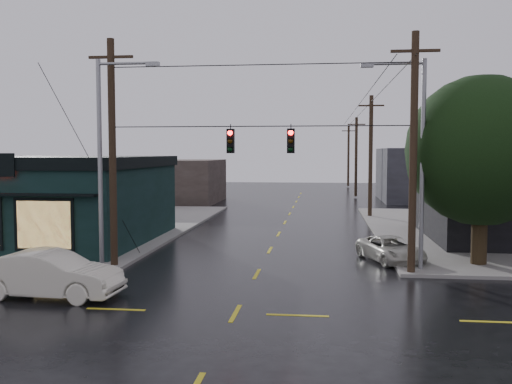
# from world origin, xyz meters

# --- Properties ---
(ground_plane) EXTENTS (160.00, 160.00, 0.00)m
(ground_plane) POSITION_xyz_m (0.00, 0.00, 0.00)
(ground_plane) COLOR black
(sidewalk_nw) EXTENTS (28.00, 28.00, 0.15)m
(sidewalk_nw) POSITION_xyz_m (-20.00, 20.00, 0.07)
(sidewalk_nw) COLOR gray
(sidewalk_nw) RESTS_ON ground
(pizza_shop) EXTENTS (16.30, 12.34, 4.90)m
(pizza_shop) POSITION_xyz_m (-15.00, 12.94, 2.56)
(pizza_shop) COLOR black
(pizza_shop) RESTS_ON ground
(corner_tree) EXTENTS (6.74, 6.74, 8.49)m
(corner_tree) POSITION_xyz_m (9.80, 8.67, 5.25)
(corner_tree) COLOR black
(corner_tree) RESTS_ON ground
(utility_pole_nw) EXTENTS (2.00, 0.32, 10.15)m
(utility_pole_nw) POSITION_xyz_m (-6.50, 6.50, 0.00)
(utility_pole_nw) COLOR black
(utility_pole_nw) RESTS_ON ground
(utility_pole_ne) EXTENTS (2.00, 0.32, 10.15)m
(utility_pole_ne) POSITION_xyz_m (6.50, 6.50, 0.00)
(utility_pole_ne) COLOR black
(utility_pole_ne) RESTS_ON ground
(utility_pole_far_a) EXTENTS (2.00, 0.32, 9.65)m
(utility_pole_far_a) POSITION_xyz_m (6.50, 28.00, 0.00)
(utility_pole_far_a) COLOR black
(utility_pole_far_a) RESTS_ON ground
(utility_pole_far_b) EXTENTS (2.00, 0.32, 9.15)m
(utility_pole_far_b) POSITION_xyz_m (6.50, 48.00, 0.00)
(utility_pole_far_b) COLOR black
(utility_pole_far_b) RESTS_ON ground
(utility_pole_far_c) EXTENTS (2.00, 0.32, 9.15)m
(utility_pole_far_c) POSITION_xyz_m (6.50, 68.00, 0.00)
(utility_pole_far_c) COLOR black
(utility_pole_far_c) RESTS_ON ground
(span_signal_assembly) EXTENTS (13.00, 0.48, 1.23)m
(span_signal_assembly) POSITION_xyz_m (0.10, 6.50, 5.70)
(span_signal_assembly) COLOR black
(span_signal_assembly) RESTS_ON ground
(streetlight_nw) EXTENTS (5.40, 0.30, 9.15)m
(streetlight_nw) POSITION_xyz_m (-6.80, 5.80, 0.00)
(streetlight_nw) COLOR gray
(streetlight_nw) RESTS_ON ground
(streetlight_ne) EXTENTS (5.40, 0.30, 9.15)m
(streetlight_ne) POSITION_xyz_m (7.00, 7.20, 0.00)
(streetlight_ne) COLOR gray
(streetlight_ne) RESTS_ON ground
(bg_building_west) EXTENTS (12.00, 10.00, 4.40)m
(bg_building_west) POSITION_xyz_m (-14.00, 40.00, 2.20)
(bg_building_west) COLOR #342925
(bg_building_west) RESTS_ON ground
(bg_building_east) EXTENTS (14.00, 12.00, 5.60)m
(bg_building_east) POSITION_xyz_m (16.00, 45.00, 2.80)
(bg_building_east) COLOR #2B2A30
(bg_building_east) RESTS_ON ground
(sedan_cream) EXTENTS (5.22, 2.08, 1.69)m
(sedan_cream) POSITION_xyz_m (-6.87, 1.18, 0.84)
(sedan_cream) COLOR beige
(sedan_cream) RESTS_ON ground
(suv_silver) EXTENTS (3.35, 4.72, 1.19)m
(suv_silver) POSITION_xyz_m (6.00, 9.47, 0.60)
(suv_silver) COLOR beige
(suv_silver) RESTS_ON ground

